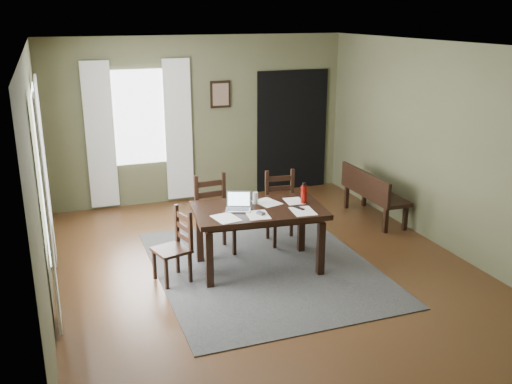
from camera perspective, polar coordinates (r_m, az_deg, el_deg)
name	(u,v)px	position (r m, az deg, el deg)	size (l,w,h in m)	color
ground	(264,268)	(7.19, 0.83, -7.58)	(5.00, 6.00, 0.01)	#492C16
room_shell	(265,125)	(6.62, 0.90, 6.72)	(5.02, 6.02, 2.71)	brown
rug	(264,267)	(7.18, 0.83, -7.50)	(2.60, 3.20, 0.01)	#3B3B3B
dining_table	(259,215)	(6.90, 0.27, -2.36)	(1.65, 1.09, 0.78)	black
chair_end	(175,247)	(6.75, -8.10, -5.45)	(0.47, 0.47, 0.87)	black
chair_back_left	(214,216)	(7.48, -4.18, -2.38)	(0.48, 0.48, 1.02)	black
chair_back_right	(282,208)	(7.80, 2.65, -1.65)	(0.47, 0.47, 0.98)	black
bench	(371,191)	(8.82, 11.47, 0.14)	(0.43, 1.35, 0.76)	black
laptop	(238,205)	(6.82, -1.76, -1.28)	(0.37, 0.33, 0.21)	#B7B7BC
computer_mouse	(261,213)	(6.64, 0.48, -2.14)	(0.06, 0.10, 0.03)	#3F3F42
tv_remote	(299,208)	(6.86, 4.33, -1.62)	(0.04, 0.16, 0.02)	black
drinking_glass	(255,198)	(7.00, -0.07, -0.60)	(0.07, 0.07, 0.15)	silver
water_bottle	(304,194)	(7.03, 4.80, -0.18)	(0.08, 0.08, 0.26)	#A2130C
paper_a	(226,218)	(6.54, -3.02, -2.62)	(0.25, 0.33, 0.00)	white
paper_b	(303,211)	(6.78, 4.72, -1.92)	(0.26, 0.34, 0.00)	white
paper_c	(267,202)	(7.06, 1.12, -1.05)	(0.25, 0.33, 0.00)	white
paper_d	(294,201)	(7.13, 3.82, -0.91)	(0.22, 0.28, 0.00)	white
paper_e	(258,215)	(6.63, 0.18, -2.31)	(0.25, 0.32, 0.00)	white
window_left	(41,170)	(6.47, -20.69, 2.11)	(0.01, 1.30, 1.70)	white
window_back	(139,117)	(9.28, -11.63, 7.31)	(1.00, 0.01, 1.50)	white
curtain_left_near	(48,216)	(5.76, -20.09, -2.29)	(0.03, 0.48, 2.30)	silver
curtain_left_far	(46,172)	(7.33, -20.28, 1.86)	(0.03, 0.48, 2.30)	silver
curtain_back_left	(100,136)	(9.23, -15.32, 5.41)	(0.44, 0.03, 2.30)	silver
curtain_back_right	(179,131)	(9.40, -7.75, 6.10)	(0.44, 0.03, 2.30)	silver
framed_picture	(220,94)	(9.52, -3.58, 9.72)	(0.34, 0.03, 0.44)	black
doorway_back	(292,131)	(10.08, 3.63, 6.12)	(1.30, 0.03, 2.10)	black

